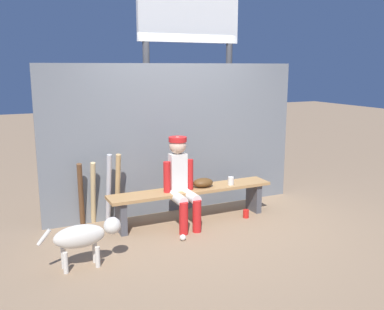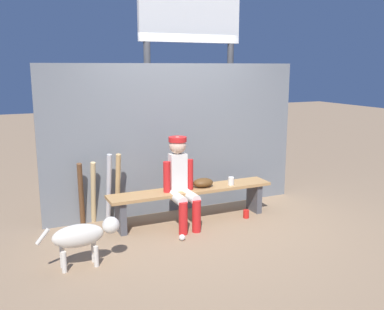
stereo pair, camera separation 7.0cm
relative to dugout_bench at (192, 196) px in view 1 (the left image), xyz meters
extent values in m
plane|color=#937556|center=(0.00, 0.00, -0.35)|extent=(30.00, 30.00, 0.00)
cube|color=slate|center=(0.00, 0.51, 0.69)|extent=(3.72, 0.03, 2.07)
cube|color=#AD7F4C|center=(0.00, 0.00, 0.08)|extent=(2.24, 0.36, 0.04)
cube|color=#4C4C51|center=(-0.97, 0.00, -0.14)|extent=(0.08, 0.29, 0.41)
cube|color=#4C4C51|center=(0.97, 0.00, -0.14)|extent=(0.08, 0.29, 0.41)
cube|color=silver|center=(-0.20, 0.00, 0.34)|extent=(0.22, 0.13, 0.48)
sphere|color=beige|center=(-0.20, 0.00, 0.70)|extent=(0.22, 0.22, 0.22)
cylinder|color=red|center=(-0.20, 0.00, 0.77)|extent=(0.23, 0.23, 0.06)
cylinder|color=silver|center=(-0.29, -0.19, 0.06)|extent=(0.13, 0.38, 0.13)
cylinder|color=red|center=(-0.29, -0.38, -0.14)|extent=(0.11, 0.11, 0.41)
cylinder|color=red|center=(-0.36, -0.02, 0.29)|extent=(0.09, 0.09, 0.41)
cylinder|color=silver|center=(-0.11, -0.19, 0.06)|extent=(0.13, 0.38, 0.13)
cylinder|color=red|center=(-0.11, -0.38, -0.14)|extent=(0.11, 0.11, 0.41)
cylinder|color=red|center=(-0.04, -0.02, 0.29)|extent=(0.09, 0.09, 0.41)
ellipsoid|color=#593819|center=(0.16, 0.00, 0.16)|extent=(0.28, 0.20, 0.12)
cylinder|color=tan|center=(-0.91, 0.35, 0.12)|extent=(0.07, 0.24, 0.94)
cylinder|color=#B7B7BC|center=(-1.02, 0.36, 0.12)|extent=(0.09, 0.20, 0.94)
cylinder|color=tan|center=(-1.21, 0.42, 0.08)|extent=(0.07, 0.24, 0.85)
cylinder|color=brown|center=(-1.37, 0.40, 0.08)|extent=(0.11, 0.24, 0.85)
sphere|color=white|center=(-0.38, -0.56, -0.31)|extent=(0.07, 0.07, 0.07)
cylinder|color=red|center=(0.72, -0.20, -0.29)|extent=(0.08, 0.08, 0.11)
cylinder|color=silver|center=(0.55, -0.07, 0.16)|extent=(0.08, 0.08, 0.11)
cylinder|color=#3F3F42|center=(-0.20, 1.15, 0.84)|extent=(0.10, 0.10, 2.38)
cylinder|color=#3F3F42|center=(1.19, 1.15, 0.84)|extent=(0.10, 0.10, 2.38)
cube|color=white|center=(0.49, 1.15, 2.52)|extent=(1.63, 0.08, 0.97)
ellipsoid|color=beige|center=(-1.61, -0.75, -0.01)|extent=(0.52, 0.20, 0.24)
sphere|color=beige|center=(-1.27, -0.75, 0.05)|extent=(0.18, 0.18, 0.18)
cylinder|color=beige|center=(-1.95, -0.75, 0.04)|extent=(0.15, 0.04, 0.16)
cylinder|color=beige|center=(-1.45, -0.69, -0.24)|extent=(0.05, 0.05, 0.22)
cylinder|color=beige|center=(-1.45, -0.81, -0.24)|extent=(0.05, 0.05, 0.22)
cylinder|color=beige|center=(-1.77, -0.69, -0.24)|extent=(0.05, 0.05, 0.22)
cylinder|color=beige|center=(-1.77, -0.81, -0.24)|extent=(0.05, 0.05, 0.22)
camera|label=1|loc=(-2.32, -4.94, 1.68)|focal=40.27mm
camera|label=2|loc=(-2.25, -4.97, 1.68)|focal=40.27mm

